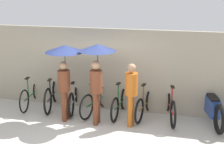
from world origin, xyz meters
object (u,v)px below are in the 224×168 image
Objects in this scene: parked_bicycle_2 at (75,98)px; pedestrian_leading at (64,62)px; parked_bicycle_3 at (96,100)px; parked_bicycle_0 at (31,94)px; parked_bicycle_6 at (170,106)px; motorcycle at (212,108)px; parked_bicycle_4 at (120,103)px; pedestrian_center at (97,63)px; pedestrian_trailing at (131,90)px; parked_bicycle_1 at (52,95)px; parked_bicycle_5 at (145,104)px.

pedestrian_leading is (0.03, -0.69, 1.24)m from parked_bicycle_2.
pedestrian_leading is at bearing 145.15° from parked_bicycle_3.
parked_bicycle_2 is (1.37, 0.03, -0.00)m from parked_bicycle_0.
parked_bicycle_6 is at bearing -75.53° from parked_bicycle_3.
parked_bicycle_0 reaches higher than motorcycle.
parked_bicycle_0 is 2.75m from parked_bicycle_4.
pedestrian_center is 3.23m from motorcycle.
pedestrian_leading reaches higher than pedestrian_trailing.
pedestrian_center is 1.09m from pedestrian_trailing.
parked_bicycle_2 is 2.02m from pedestrian_trailing.
parked_bicycle_2 is (0.69, 0.04, -0.03)m from parked_bicycle_1.
parked_bicycle_2 is at bearing 89.97° from parked_bicycle_4.
parked_bicycle_3 is at bearing -102.50° from parked_bicycle_1.
pedestrian_trailing is (1.80, -0.69, 0.60)m from parked_bicycle_2.
parked_bicycle_5 is 0.93m from pedestrian_trailing.
pedestrian_center is at bearing 147.63° from parked_bicycle_4.
pedestrian_leading is at bearing -177.98° from pedestrian_trailing.
parked_bicycle_5 is at bearing -97.53° from parked_bicycle_0.
parked_bicycle_5 is 0.99× the size of pedestrian_trailing.
pedestrian_trailing reaches higher than parked_bicycle_5.
parked_bicycle_4 is (0.69, -0.00, -0.01)m from parked_bicycle_3.
parked_bicycle_2 is 1.41m from pedestrian_leading.
parked_bicycle_1 is at bearing 167.46° from pedestrian_trailing.
parked_bicycle_2 reaches higher than parked_bicycle_4.
pedestrian_trailing is at bearing -141.42° from parked_bicycle_4.
parked_bicycle_0 is 1.02× the size of parked_bicycle_1.
parked_bicycle_4 is 1.01× the size of parked_bicycle_5.
parked_bicycle_6 is at bearing -83.93° from parked_bicycle_4.
pedestrian_leading is (-2.72, -0.65, 1.22)m from parked_bicycle_6.
parked_bicycle_1 is 1.05× the size of parked_bicycle_4.
pedestrian_center is 1.04× the size of motorcycle.
parked_bicycle_6 is 2.32m from pedestrian_center.
pedestrian_leading is (-0.66, -0.60, 1.22)m from parked_bicycle_3.
parked_bicycle_1 is 0.99× the size of parked_bicycle_3.
parked_bicycle_4 is at bearing 57.05° from pedestrian_center.
parked_bicycle_3 is (0.69, -0.08, 0.01)m from parked_bicycle_2.
pedestrian_center reaches higher than parked_bicycle_3.
parked_bicycle_2 reaches higher than parked_bicycle_6.
pedestrian_trailing is (3.17, -0.66, 0.60)m from parked_bicycle_0.
parked_bicycle_4 is (2.75, -0.06, -0.00)m from parked_bicycle_0.
parked_bicycle_5 reaches higher than parked_bicycle_1.
parked_bicycle_3 reaches higher than parked_bicycle_4.
pedestrian_trailing is 2.22m from motorcycle.
pedestrian_center reaches higher than parked_bicycle_2.
parked_bicycle_1 is 3.44m from parked_bicycle_6.
parked_bicycle_4 is at bearing -101.97° from parked_bicycle_1.
parked_bicycle_2 is 1.05× the size of pedestrian_trailing.
parked_bicycle_6 is at bearing 79.59° from motorcycle.
pedestrian_trailing is (1.11, -0.61, 0.59)m from parked_bicycle_3.
pedestrian_trailing is at bearing -1.49° from pedestrian_leading.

